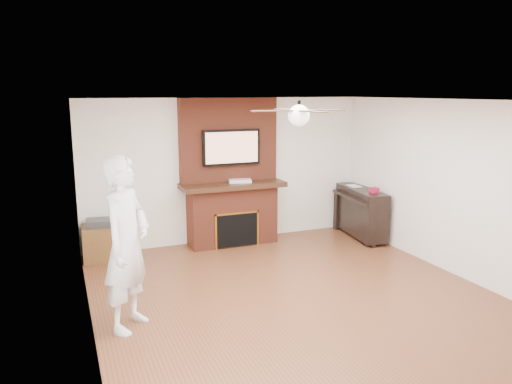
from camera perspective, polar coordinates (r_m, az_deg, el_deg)
name	(u,v)px	position (r m, az deg, el deg)	size (l,w,h in m)	color
room_shell	(297,202)	(6.22, 4.76, -1.20)	(5.36, 5.86, 2.86)	#582F19
fireplace	(231,187)	(8.57, -2.88, 0.60)	(1.78, 0.64, 2.50)	maroon
tv	(231,147)	(8.43, -2.83, 5.13)	(1.00, 0.08, 0.60)	black
ceiling_fan	(299,115)	(6.07, 4.93, 8.81)	(1.21, 1.21, 0.31)	black
person	(126,244)	(5.64, -14.59, -5.74)	(0.72, 0.48, 1.95)	silver
side_table	(102,241)	(8.25, -17.23, -5.34)	(0.60, 0.60, 0.64)	brown
piano	(361,211)	(9.20, 11.87, -2.18)	(0.67, 1.40, 0.98)	black
cable_box	(240,181)	(8.50, -1.86, 1.29)	(0.37, 0.21, 0.05)	silver
candle_orange	(225,244)	(8.53, -3.58, -5.96)	(0.07, 0.07, 0.11)	red
candle_green	(232,243)	(8.63, -2.79, -5.84)	(0.07, 0.07, 0.09)	#3B7F33
candle_cream	(245,241)	(8.65, -1.27, -5.66)	(0.08, 0.08, 0.12)	beige
candle_blue	(246,242)	(8.72, -1.13, -5.69)	(0.05, 0.05, 0.07)	teal
candle_blue_extra	(241,242)	(8.69, -1.71, -5.76)	(0.05, 0.05, 0.07)	teal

